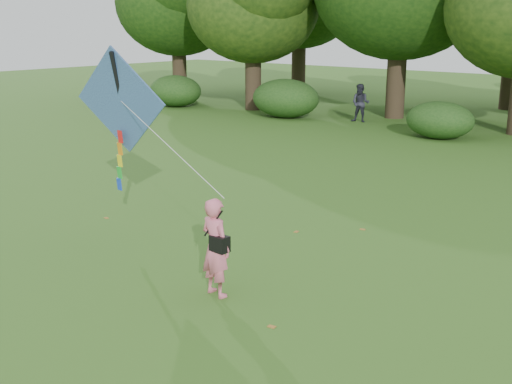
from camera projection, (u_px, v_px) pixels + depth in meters
The scene contains 6 objects.
ground at pixel (201, 321), 9.66m from camera, with size 100.00×100.00×0.00m, color #265114.
man_kite_flyer at pixel (216, 247), 10.38m from camera, with size 0.60×0.40×1.65m, color #DD6880.
bystander_left at pixel (361, 103), 28.64m from camera, with size 0.83×0.65×1.71m, color #292937.
crossbody_bag at pixel (219, 243), 10.25m from camera, with size 0.43×0.20×0.68m.
flying_kite at pixel (121, 103), 13.04m from camera, with size 5.08×1.58×3.04m.
fallen_leaves at pixel (365, 259), 12.18m from camera, with size 10.98×13.74×0.01m.
Camera 1 is at (6.31, -6.25, 4.35)m, focal length 45.00 mm.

